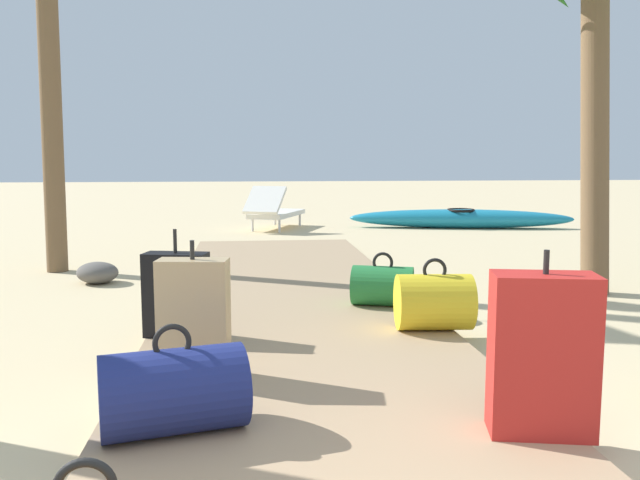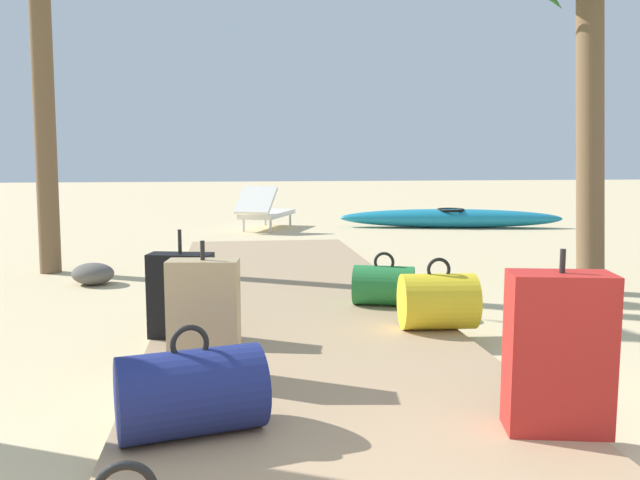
% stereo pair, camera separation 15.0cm
% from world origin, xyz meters
% --- Properties ---
extents(ground_plane, '(60.00, 60.00, 0.00)m').
position_xyz_m(ground_plane, '(0.00, 3.32, 0.00)').
color(ground_plane, '#D1BA8C').
extents(boardwalk, '(2.06, 8.29, 0.08)m').
position_xyz_m(boardwalk, '(0.00, 4.15, 0.04)').
color(boardwalk, tan).
rests_on(boardwalk, ground).
extents(duffel_bag_green, '(0.55, 0.45, 0.43)m').
position_xyz_m(duffel_bag_green, '(0.70, 4.09, 0.24)').
color(duffel_bag_green, '#237538').
rests_on(duffel_bag_green, boardwalk).
extents(suitcase_black, '(0.44, 0.27, 0.71)m').
position_xyz_m(suitcase_black, '(-0.83, 3.36, 0.36)').
color(suitcase_black, black).
rests_on(suitcase_black, boardwalk).
extents(suitcase_tan, '(0.39, 0.22, 0.73)m').
position_xyz_m(suitcase_tan, '(-0.65, 2.54, 0.40)').
color(suitcase_tan, tan).
rests_on(suitcase_tan, boardwalk).
extents(duffel_bag_yellow, '(0.53, 0.42, 0.49)m').
position_xyz_m(duffel_bag_yellow, '(0.90, 3.33, 0.27)').
color(duffel_bag_yellow, gold).
rests_on(duffel_bag_yellow, boardwalk).
extents(duffel_bag_navy, '(0.67, 0.50, 0.47)m').
position_xyz_m(duffel_bag_navy, '(-0.68, 1.80, 0.26)').
color(duffel_bag_navy, navy).
rests_on(duffel_bag_navy, boardwalk).
extents(suitcase_red, '(0.46, 0.30, 0.79)m').
position_xyz_m(suitcase_red, '(0.87, 1.62, 0.42)').
color(suitcase_red, red).
rests_on(suitcase_red, boardwalk).
extents(lounge_chair, '(1.15, 1.67, 0.76)m').
position_xyz_m(lounge_chair, '(0.09, 10.46, 0.33)').
color(lounge_chair, white).
rests_on(lounge_chair, ground).
extents(kayak, '(3.96, 1.24, 0.34)m').
position_xyz_m(kayak, '(3.38, 10.32, 0.17)').
color(kayak, teal).
rests_on(kayak, ground).
extents(rock_right_near, '(0.30, 0.30, 0.13)m').
position_xyz_m(rock_right_near, '(1.64, 3.08, 0.06)').
color(rock_right_near, gray).
rests_on(rock_right_near, ground).
extents(rock_left_mid, '(0.57, 0.55, 0.21)m').
position_xyz_m(rock_left_mid, '(-1.85, 5.71, 0.11)').
color(rock_left_mid, '#5B5651').
rests_on(rock_left_mid, ground).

